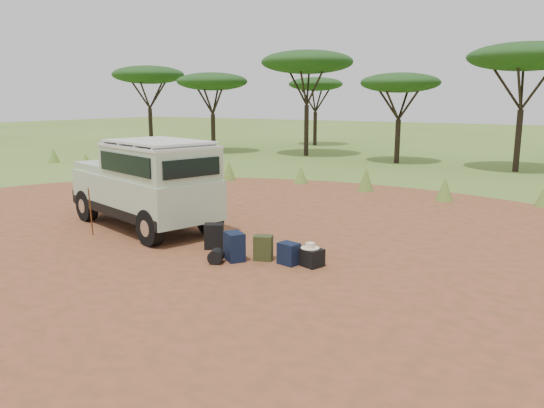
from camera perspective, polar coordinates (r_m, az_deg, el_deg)
The scene contains 13 objects.
ground at distance 12.68m, azimuth -5.04°, elevation -4.39°, with size 140.00×140.00×0.00m, color #597A2B.
dirt_clearing at distance 12.68m, azimuth -5.04°, elevation -4.37°, with size 23.00×23.00×0.01m, color #9B4C32.
grass_fringe at distance 20.02m, azimuth 10.23°, elevation 2.41°, with size 36.60×1.60×0.90m.
acacia_treeline at distance 30.33m, azimuth 19.73°, elevation 13.34°, with size 46.70×13.20×6.26m.
safari_vehicle at distance 14.41m, azimuth -13.32°, elevation 1.93°, with size 5.21×3.19×2.39m.
walking_staff at distance 13.94m, azimuth -18.93°, elevation -0.83°, with size 0.03×0.03×1.33m, color brown.
backpack_black at distance 12.31m, azimuth -6.26°, elevation -3.47°, with size 0.43×0.32×0.59m, color black.
backpack_navy at distance 11.36m, azimuth -4.07°, elevation -4.60°, with size 0.47×0.34×0.62m, color black.
backpack_olive at distance 11.38m, azimuth -0.95°, elevation -4.75°, with size 0.39×0.28×0.54m, color #363D1C.
duffel_navy at distance 11.10m, azimuth 1.82°, elevation -5.37°, with size 0.41×0.31×0.47m, color black.
hard_case at distance 11.06m, azimuth 4.10°, elevation -5.70°, with size 0.53×0.38×0.38m, color black.
stuff_sack at distance 11.25m, azimuth -6.04°, elevation -5.63°, with size 0.31×0.31×0.31m, color black.
safari_hat at distance 10.99m, azimuth 4.12°, elevation -4.55°, with size 0.39×0.39×0.11m.
Camera 1 is at (7.35, -9.76, 3.39)m, focal length 35.00 mm.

